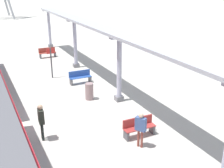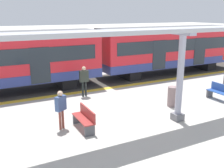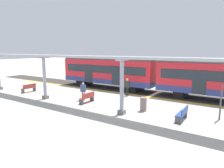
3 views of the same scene
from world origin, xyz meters
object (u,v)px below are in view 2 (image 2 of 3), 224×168
Objects in this scene: train_near_carriage at (1,62)px; canopy_pillar_third at (180,77)px; bench_mid_platform at (85,118)px; passenger_by_the_benches at (61,105)px; passenger_waiting_near_edge at (84,78)px; bench_far_end at (221,92)px; trash_bin at (172,97)px; train_far_carriage at (169,49)px.

canopy_pillar_third reaches higher than train_near_carriage.
canopy_pillar_third is 4.28m from bench_mid_platform.
canopy_pillar_third reaches higher than bench_mid_platform.
passenger_by_the_benches is at bearing -117.44° from bench_mid_platform.
train_near_carriage is 6.71× the size of passenger_waiting_near_edge.
passenger_waiting_near_edge is at bearing -154.88° from canopy_pillar_third.
bench_far_end is at bearing 104.57° from canopy_pillar_third.
passenger_by_the_benches reaches higher than bench_mid_platform.
bench_mid_platform is (6.58, 2.37, -1.38)m from train_near_carriage.
trash_bin is 0.59× the size of passenger_waiting_near_edge.
train_far_carriage reaches higher than passenger_waiting_near_edge.
passenger_waiting_near_edge reaches higher than bench_far_end.
train_far_carriage is 11.34× the size of trash_bin.
canopy_pillar_third reaches higher than train_far_carriage.
train_near_carriage is 9.85m from canopy_pillar_third.
bench_mid_platform is at bearing 19.82° from train_near_carriage.
train_near_carriage and train_far_carriage have the same top height.
train_near_carriage is 6.40m from passenger_by_the_benches.
trash_bin is (6.13, -4.70, -1.33)m from train_far_carriage.
passenger_by_the_benches is at bearing -89.71° from trash_bin.
train_far_carriage is at bearing 108.17° from passenger_waiting_near_edge.
bench_far_end is 2.91m from trash_bin.
passenger_by_the_benches is (0.03, -5.64, 0.49)m from trash_bin.
bench_far_end is 8.54m from passenger_by_the_benches.
passenger_waiting_near_edge is at bearing 158.65° from bench_mid_platform.
bench_far_end is (-0.99, 3.80, -1.46)m from canopy_pillar_third.
trash_bin is (-1.47, 0.93, -1.41)m from canopy_pillar_third.
canopy_pillar_third is 3.77× the size of trash_bin.
canopy_pillar_third is at bearing 73.01° from passenger_by_the_benches.
train_near_carriage is 9.54m from trash_bin.
canopy_pillar_third reaches higher than trash_bin.
bench_far_end is (0.03, 7.69, 0.00)m from bench_mid_platform.
train_near_carriage is at bearing -90.00° from train_far_carriage.
train_near_carriage is 11.89m from train_far_carriage.
trash_bin is 0.63× the size of passenger_by_the_benches.
passenger_by_the_benches is at bearing 14.11° from train_near_carriage.
bench_far_end is at bearing 86.95° from passenger_by_the_benches.
train_near_carriage reaches higher than passenger_waiting_near_edge.
bench_mid_platform is at bearing -55.32° from train_far_carriage.
canopy_pillar_third is 5.02m from passenger_by_the_benches.
train_far_carriage is at bearing 124.68° from bench_mid_platform.
trash_bin is (-0.46, 4.82, 0.06)m from bench_mid_platform.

